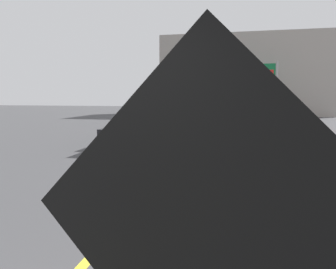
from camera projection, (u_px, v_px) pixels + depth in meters
The scene contains 11 objects.
lane_center_stripe at pixel (141, 201), 5.94m from camera, with size 0.14×36.00×0.01m, color yellow.
roadwork_sign at pixel (205, 235), 1.22m from camera, with size 1.61×0.29×2.33m.
arrow_board_trailer at pixel (200, 131), 13.78m from camera, with size 1.60×1.86×2.70m.
box_truck at pixel (245, 99), 19.46m from camera, with size 2.79×6.65×3.41m.
pickup_car at pixel (144, 128), 12.64m from camera, with size 2.12×4.66×1.38m.
highway_guide_sign at pixel (267, 80), 26.39m from camera, with size 2.79×0.29×5.00m.
far_building_block at pixel (243, 77), 33.73m from camera, with size 17.37×6.71×8.32m, color gray.
traffic_cone_near_sign at pixel (168, 263), 3.05m from camera, with size 0.36×0.36×0.75m.
traffic_cone_mid_lane at pixel (172, 186), 5.81m from camera, with size 0.36×0.36×0.67m.
traffic_cone_far_lane at pixel (182, 157), 8.49m from camera, with size 0.36×0.36×0.71m.
traffic_cone_curbside at pixel (185, 145), 10.98m from camera, with size 0.36×0.36×0.60m.
Camera 1 is at (1.72, 0.50, 2.02)m, focal length 32.75 mm.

